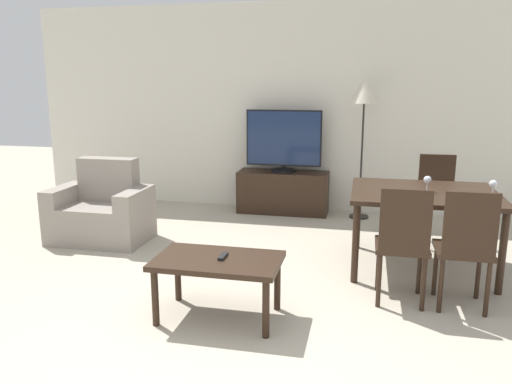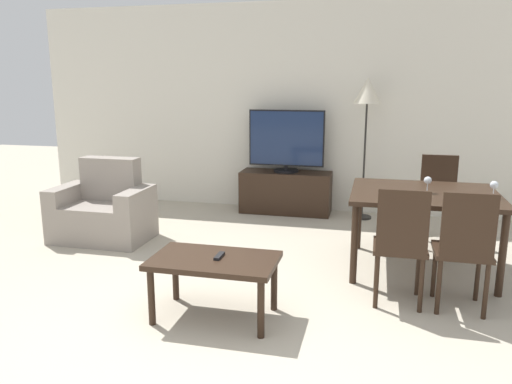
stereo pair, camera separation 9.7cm
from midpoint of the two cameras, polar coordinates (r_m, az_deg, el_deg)
The scene contains 14 objects.
ground_plane at distance 3.26m, azimuth -7.01°, elevation -18.99°, with size 18.00×18.00×0.00m, color #B2A893.
wall_back at distance 6.68m, azimuth 4.27°, elevation 9.52°, with size 7.34×0.06×2.70m.
armchair at distance 5.68m, azimuth -17.67°, elevation -2.24°, with size 1.01×0.66×0.88m.
tv_stand at distance 6.57m, azimuth 2.69°, elevation -0.01°, with size 1.17×0.43×0.55m.
tv at distance 6.45m, azimuth 2.75°, elevation 5.84°, with size 0.97×0.32×0.80m.
coffee_table at distance 3.64m, azimuth -5.15°, elevation -8.43°, with size 0.91×0.55×0.46m.
dining_table at distance 4.73m, azimuth 18.05°, elevation -0.80°, with size 1.28×1.07×0.73m.
dining_chair_near at distance 3.94m, azimuth 15.77°, elevation -5.31°, with size 0.40×0.40×0.94m.
dining_chair_far at distance 5.61m, azimuth 19.46°, elevation -0.29°, with size 0.40×0.40×0.94m.
dining_chair_near_right at distance 3.99m, azimuth 22.21°, elevation -5.54°, with size 0.40×0.40×0.94m.
floor_lamp at distance 6.27m, azimuth 11.84°, elevation 10.55°, with size 0.32×0.32×1.75m.
remote_primary at distance 3.63m, azimuth -4.57°, elevation -7.32°, with size 0.04×0.15×0.02m.
wine_glass_left at distance 4.67m, azimuth 24.94°, elevation 0.72°, with size 0.07×0.07×0.15m.
wine_glass_center at distance 4.66m, azimuth 18.44°, elevation 1.23°, with size 0.07×0.07×0.15m.
Camera 1 is at (0.92, -2.62, 1.70)m, focal length 35.00 mm.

